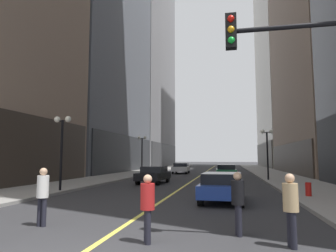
{
  "coord_description": "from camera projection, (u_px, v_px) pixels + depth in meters",
  "views": [
    {
      "loc": [
        3.05,
        -5.28,
        2.02
      ],
      "look_at": [
        -3.58,
        28.28,
        5.61
      ],
      "focal_mm": 32.11,
      "sensor_mm": 36.0,
      "label": 1
    }
  ],
  "objects": [
    {
      "name": "car_white",
      "position": [
        181.0,
        168.0,
        38.27
      ],
      "size": [
        2.03,
        4.31,
        1.32
      ],
      "color": "silver",
      "rests_on": "ground"
    },
    {
      "name": "fire_hydrant_right",
      "position": [
        308.0,
        191.0,
        14.66
      ],
      "size": [
        0.28,
        0.28,
        0.8
      ],
      "primitive_type": "cylinder",
      "color": "red",
      "rests_on": "ground"
    },
    {
      "name": "sidewalk_right",
      "position": [
        270.0,
        173.0,
        38.09
      ],
      "size": [
        4.5,
        78.0,
        0.15
      ],
      "primitive_type": "cube",
      "color": "gray",
      "rests_on": "ground"
    },
    {
      "name": "building_left_far",
      "position": [
        134.0,
        13.0,
        71.35
      ],
      "size": [
        15.41,
        26.0,
        72.74
      ],
      "color": "gray",
      "rests_on": "ground"
    },
    {
      "name": "car_black",
      "position": [
        154.0,
        174.0,
        23.55
      ],
      "size": [
        1.97,
        4.37,
        1.32
      ],
      "color": "black",
      "rests_on": "ground"
    },
    {
      "name": "pedestrian_in_white_shirt",
      "position": [
        43.0,
        192.0,
        8.92
      ],
      "size": [
        0.39,
        0.39,
        1.71
      ],
      "color": "black",
      "rests_on": "ground"
    },
    {
      "name": "street_lamp_right_mid",
      "position": [
        267.0,
        143.0,
        25.7
      ],
      "size": [
        1.06,
        0.36,
        4.43
      ],
      "color": "black",
      "rests_on": "ground"
    },
    {
      "name": "building_right_far",
      "position": [
        285.0,
        17.0,
        64.39
      ],
      "size": [
        10.6,
        26.0,
        64.46
      ],
      "color": "#B7AD99",
      "rests_on": "ground"
    },
    {
      "name": "ground_plane",
      "position": [
        204.0,
        173.0,
        39.67
      ],
      "size": [
        200.0,
        200.0,
        0.0
      ],
      "primitive_type": "plane",
      "color": "#2D2D30"
    },
    {
      "name": "street_lamp_left_far",
      "position": [
        142.0,
        146.0,
        33.84
      ],
      "size": [
        1.06,
        0.36,
        4.43
      ],
      "color": "black",
      "rests_on": "ground"
    },
    {
      "name": "pedestrian_in_black_coat",
      "position": [
        238.0,
        199.0,
        7.85
      ],
      "size": [
        0.4,
        0.4,
        1.64
      ],
      "color": "black",
      "rests_on": "ground"
    },
    {
      "name": "building_right_mid",
      "position": [
        330.0,
        51.0,
        37.71
      ],
      "size": [
        11.15,
        24.0,
        30.84
      ],
      "color": "gray",
      "rests_on": "ground"
    },
    {
      "name": "car_green",
      "position": [
        226.0,
        170.0,
        30.07
      ],
      "size": [
        2.09,
        4.66,
        1.32
      ],
      "color": "#196038",
      "rests_on": "ground"
    },
    {
      "name": "street_lamp_left_near",
      "position": [
        62.0,
        136.0,
        17.48
      ],
      "size": [
        1.06,
        0.36,
        4.43
      ],
      "color": "black",
      "rests_on": "ground"
    },
    {
      "name": "traffic_light_near_right",
      "position": [
        326.0,
        84.0,
        7.04
      ],
      "size": [
        3.43,
        0.35,
        5.65
      ],
      "color": "black",
      "rests_on": "ground"
    },
    {
      "name": "pedestrian_in_red_jacket",
      "position": [
        148.0,
        203.0,
        7.16
      ],
      "size": [
        0.45,
        0.45,
        1.61
      ],
      "color": "black",
      "rests_on": "ground"
    },
    {
      "name": "sidewalk_left",
      "position": [
        144.0,
        172.0,
        41.27
      ],
      "size": [
        4.5,
        78.0,
        0.15
      ],
      "primitive_type": "cube",
      "color": "gray",
      "rests_on": "ground"
    },
    {
      "name": "lane_centre_stripe",
      "position": [
        204.0,
        173.0,
        39.67
      ],
      "size": [
        0.16,
        70.0,
        0.01
      ],
      "primitive_type": "cube",
      "color": "#E5D64C",
      "rests_on": "ground"
    },
    {
      "name": "car_blue",
      "position": [
        222.0,
        186.0,
        13.73
      ],
      "size": [
        2.05,
        4.17,
        1.32
      ],
      "color": "navy",
      "rests_on": "ground"
    },
    {
      "name": "pedestrian_in_tan_trench",
      "position": [
        291.0,
        204.0,
        6.8
      ],
      "size": [
        0.42,
        0.42,
        1.65
      ],
      "color": "black",
      "rests_on": "ground"
    }
  ]
}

